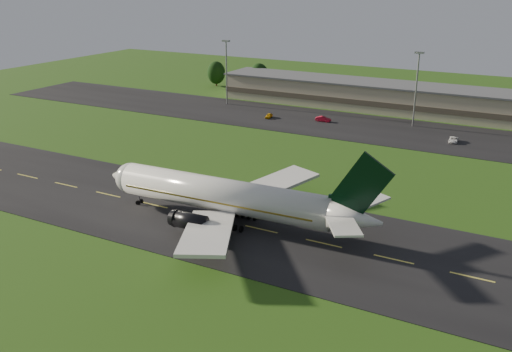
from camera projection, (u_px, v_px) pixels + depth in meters
The scene contains 10 objects.
ground at pixel (261, 230), 93.51m from camera, with size 360.00×360.00×0.00m, color #214D13.
taxiway at pixel (261, 230), 93.50m from camera, with size 220.00×30.00×0.10m, color black.
apron at pixel (387, 130), 153.20m from camera, with size 260.00×30.00×0.10m, color black.
airliner at pixel (227, 196), 94.88m from camera, with size 51.29×42.14×15.57m.
terminal at pixel (432, 102), 169.06m from camera, with size 145.00×16.00×8.40m.
light_mast_west at pixel (226, 65), 180.30m from camera, with size 2.40×1.20×20.35m.
light_mast_centre at pixel (417, 80), 153.36m from camera, with size 2.40×1.20×20.35m.
service_vehicle_a at pixel (269, 116), 166.24m from camera, with size 1.51×3.74×1.27m, color #D1980C.
service_vehicle_b at pixel (323, 119), 162.06m from camera, with size 1.53×4.40×1.45m, color maroon.
service_vehicle_c at pixel (454, 140), 142.13m from camera, with size 2.06×4.48×1.24m, color white.
Camera 1 is at (39.83, -75.36, 39.47)m, focal length 40.00 mm.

